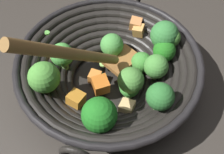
# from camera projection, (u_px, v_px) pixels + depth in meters

# --- Properties ---
(ground_plane) EXTENTS (4.00, 4.00, 0.00)m
(ground_plane) POSITION_uv_depth(u_px,v_px,m) (109.00, 83.00, 0.54)
(ground_plane) COLOR #332D28
(wok) EXTENTS (0.37, 0.36, 0.25)m
(wok) POSITION_uv_depth(u_px,v_px,m) (110.00, 67.00, 0.49)
(wok) COLOR black
(wok) RESTS_ON ground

